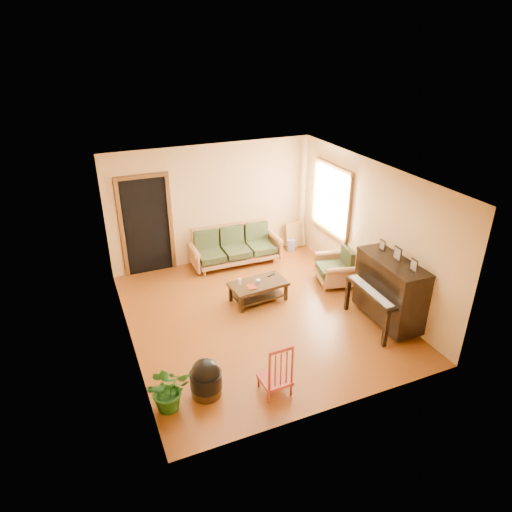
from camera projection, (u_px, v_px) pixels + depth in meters
name	position (u px, v px, depth m)	size (l,w,h in m)	color
floor	(259.00, 315.00, 8.29)	(5.00, 5.00, 0.00)	#632E0D
doorway	(147.00, 227.00, 9.38)	(1.08, 0.16, 2.05)	black
window	(332.00, 199.00, 9.48)	(0.12, 1.36, 1.46)	white
sofa	(236.00, 246.00, 9.96)	(1.95, 0.82, 0.84)	#A76D3D
coffee_table	(258.00, 292.00, 8.66)	(1.06, 0.58, 0.39)	black
armchair	(335.00, 265.00, 9.19)	(0.77, 0.81, 0.81)	#A76D3D
piano	(390.00, 292.00, 7.85)	(0.81, 1.37, 1.21)	black
footstool	(206.00, 382.00, 6.39)	(0.45, 0.45, 0.43)	black
red_chair	(275.00, 367.00, 6.34)	(0.40, 0.44, 0.87)	maroon
leaning_frame	(295.00, 235.00, 10.77)	(0.49, 0.11, 0.65)	gold
ceramic_crock	(291.00, 245.00, 10.71)	(0.21, 0.21, 0.26)	#34429E
potted_plant	(168.00, 389.00, 6.10)	(0.60, 0.52, 0.66)	#1E5719
book	(248.00, 288.00, 8.39)	(0.15, 0.21, 0.02)	maroon
candle	(240.00, 282.00, 8.49)	(0.07, 0.07, 0.12)	silver
glass_jar	(258.00, 281.00, 8.58)	(0.08, 0.08, 0.06)	silver
remote	(271.00, 275.00, 8.84)	(0.16, 0.04, 0.02)	black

